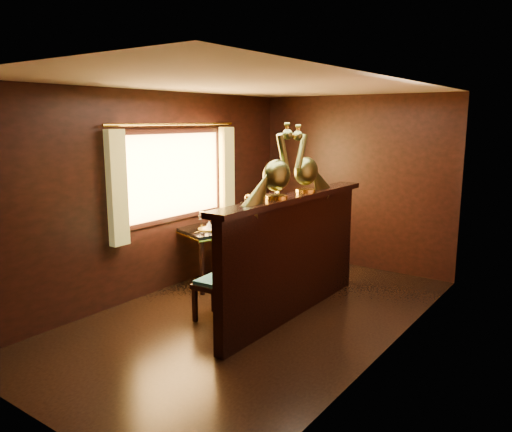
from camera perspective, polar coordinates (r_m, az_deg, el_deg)
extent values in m
plane|color=black|center=(5.66, -0.22, -11.40)|extent=(5.00, 5.00, 0.00)
cube|color=black|center=(7.46, 11.17, 3.81)|extent=(3.00, 0.04, 2.50)
cube|color=black|center=(3.64, -24.10, -4.36)|extent=(3.00, 0.04, 2.50)
cube|color=black|center=(6.30, -11.35, 2.51)|extent=(0.04, 5.00, 2.50)
cube|color=black|center=(4.60, 15.04, -0.72)|extent=(0.04, 5.00, 2.50)
cube|color=beige|center=(5.24, -0.24, 14.77)|extent=(3.00, 5.00, 0.04)
cube|color=#FFC672|center=(6.48, -9.44, 4.59)|extent=(0.01, 1.70, 1.05)
cube|color=gold|center=(5.77, -15.59, 3.07)|extent=(0.10, 0.22, 1.30)
cube|color=gold|center=(7.13, -3.34, 4.90)|extent=(0.10, 0.22, 1.30)
cylinder|color=gold|center=(6.38, -9.14, 10.32)|extent=(0.03, 2.20, 0.03)
cube|color=black|center=(5.51, 4.36, -4.89)|extent=(0.12, 2.60, 1.30)
cube|color=#35391A|center=(5.53, 3.80, -4.29)|extent=(0.02, 2.20, 0.95)
cube|color=black|center=(5.36, 4.47, 2.11)|extent=(0.26, 2.70, 0.06)
cube|color=black|center=(6.69, -3.29, -1.30)|extent=(1.13, 1.44, 0.04)
cube|color=gold|center=(6.69, -3.28, -1.55)|extent=(1.16, 1.46, 0.02)
cylinder|color=black|center=(6.79, -8.76, -4.58)|extent=(0.06, 0.06, 0.69)
cylinder|color=black|center=(6.25, -6.21, -5.90)|extent=(0.06, 0.06, 0.69)
cylinder|color=black|center=(7.33, -0.74, -3.28)|extent=(0.06, 0.06, 0.69)
cylinder|color=black|center=(6.83, 2.22, -4.36)|extent=(0.06, 0.06, 0.69)
cylinder|color=gold|center=(6.49, -5.36, -1.46)|extent=(0.30, 0.30, 0.01)
cone|color=silver|center=(6.48, -5.37, -1.00)|extent=(0.11, 0.11, 0.10)
cylinder|color=gold|center=(6.83, -0.82, -0.80)|extent=(0.30, 0.30, 0.01)
cone|color=silver|center=(6.82, -0.82, -0.36)|extent=(0.11, 0.11, 0.10)
cylinder|color=silver|center=(6.89, -4.83, -0.52)|extent=(0.03, 0.03, 0.06)
cylinder|color=silver|center=(6.93, -4.44, -0.45)|extent=(0.03, 0.03, 0.06)
cube|color=black|center=(5.45, -4.49, -7.85)|extent=(0.44, 0.44, 0.05)
cube|color=navy|center=(5.44, -4.50, -7.41)|extent=(0.40, 0.40, 0.05)
cube|color=navy|center=(5.25, -2.96, -4.62)|extent=(0.06, 0.33, 0.53)
cube|color=black|center=(5.50, -6.99, -10.10)|extent=(0.05, 0.05, 0.37)
cube|color=black|center=(5.30, -4.04, -10.85)|extent=(0.05, 0.05, 0.37)
cube|color=black|center=(5.75, -4.84, -9.09)|extent=(0.05, 0.05, 0.37)
cube|color=black|center=(5.56, -1.96, -9.75)|extent=(0.05, 0.05, 0.37)
sphere|color=gold|center=(5.02, -4.11, -0.65)|extent=(0.06, 0.06, 0.06)
sphere|color=gold|center=(5.30, -1.95, -0.02)|extent=(0.06, 0.06, 0.06)
cube|color=black|center=(5.75, -0.54, -6.11)|extent=(0.60, 0.60, 0.06)
cube|color=navy|center=(5.73, -0.54, -5.60)|extent=(0.54, 0.54, 0.05)
cube|color=navy|center=(5.48, 0.81, -2.55)|extent=(0.14, 0.38, 0.62)
cube|color=black|center=(5.87, -3.32, -8.32)|extent=(0.05, 0.05, 0.43)
cube|color=black|center=(5.56, -0.92, -9.41)|extent=(0.05, 0.05, 0.43)
cube|color=black|center=(6.09, -0.18, -7.56)|extent=(0.05, 0.05, 0.43)
cube|color=black|center=(5.80, 2.28, -8.55)|extent=(0.05, 0.05, 0.43)
sphere|color=gold|center=(5.26, -0.88, 2.12)|extent=(0.07, 0.07, 0.07)
sphere|color=gold|center=(5.51, 2.44, 2.52)|extent=(0.07, 0.07, 0.07)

